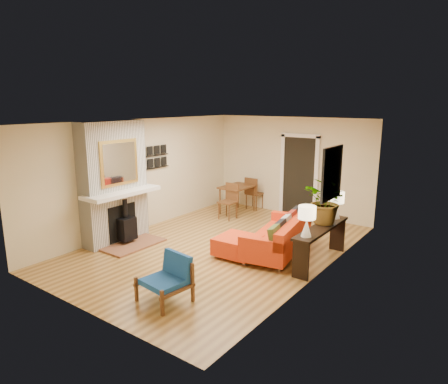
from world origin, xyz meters
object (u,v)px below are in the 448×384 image
at_px(console_table, 321,234).
at_px(blue_chair, 169,276).
at_px(lamp_far, 336,202).
at_px(sofa, 281,236).
at_px(ottoman, 238,245).
at_px(lamp_near, 307,218).
at_px(dining_table, 240,192).
at_px(houseplant, 327,201).

bearing_deg(console_table, blue_chair, -116.12).
distance_m(blue_chair, lamp_far, 3.68).
xyz_separation_m(sofa, ottoman, (-0.61, -0.67, -0.12)).
height_order(ottoman, lamp_near, lamp_near).
xyz_separation_m(ottoman, dining_table, (-1.74, 2.63, 0.37)).
bearing_deg(ottoman, dining_table, 123.41).
distance_m(sofa, ottoman, 0.91).
xyz_separation_m(ottoman, houseplant, (1.45, 0.84, 0.94)).
bearing_deg(ottoman, sofa, 47.75).
bearing_deg(ottoman, lamp_near, -2.28).
relative_size(sofa, dining_table, 1.27).
relative_size(sofa, console_table, 1.16).
bearing_deg(console_table, ottoman, -156.90).
bearing_deg(sofa, lamp_far, 36.47).
distance_m(dining_table, console_table, 3.77).
xyz_separation_m(blue_chair, lamp_near, (1.32, 2.01, 0.68)).
xyz_separation_m(console_table, lamp_near, (0.00, -0.68, 0.49)).
bearing_deg(dining_table, houseplant, -29.40).
relative_size(sofa, houseplant, 2.40).
bearing_deg(lamp_near, blue_chair, -123.27).
relative_size(dining_table, lamp_near, 3.14).
bearing_deg(houseplant, blue_chair, -114.24).
height_order(ottoman, dining_table, dining_table).
height_order(lamp_near, houseplant, houseplant).
bearing_deg(sofa, ottoman, -132.25).
height_order(console_table, houseplant, houseplant).
distance_m(ottoman, lamp_near, 1.68).
bearing_deg(lamp_near, dining_table, 139.89).
relative_size(ottoman, dining_table, 0.48).
bearing_deg(console_table, lamp_near, -90.00).
bearing_deg(console_table, lamp_far, 90.00).
bearing_deg(dining_table, lamp_far, -22.70).
distance_m(dining_table, lamp_far, 3.49).
height_order(sofa, houseplant, houseplant).
bearing_deg(ottoman, blue_chair, -86.17).
bearing_deg(blue_chair, lamp_near, 56.73).
relative_size(lamp_near, lamp_far, 1.00).
relative_size(dining_table, console_table, 0.92).
xyz_separation_m(blue_chair, houseplant, (1.31, 2.91, 0.79)).
distance_m(ottoman, lamp_far, 2.12).
distance_m(sofa, blue_chair, 2.77).
height_order(sofa, ottoman, sofa).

